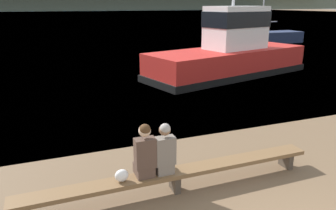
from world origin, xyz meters
The scene contains 8 objects.
water_surface centered at (0.00, 125.37, 0.00)m, with size 240.00×240.00×0.00m, color teal.
far_shoreline centered at (0.00, 169.94, 3.69)m, with size 600.00×12.00×7.38m, color #424738.
bench_main centered at (-1.07, 3.07, 0.34)m, with size 5.99×0.41×0.42m.
person_left centered at (-1.67, 3.08, 0.90)m, with size 0.38×0.42×1.06m.
person_right centered at (-1.29, 3.08, 0.87)m, with size 0.38×0.42×1.02m.
shopping_bag centered at (-2.12, 3.06, 0.54)m, with size 0.25×0.17×0.24m.
tugboat_red centered at (5.65, 12.12, 1.07)m, with size 9.37×5.10×6.64m.
moored_sailboat centered at (15.99, 23.08, 0.52)m, with size 7.20×2.16×6.65m.
Camera 1 is at (-3.24, -2.17, 3.53)m, focal length 35.00 mm.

